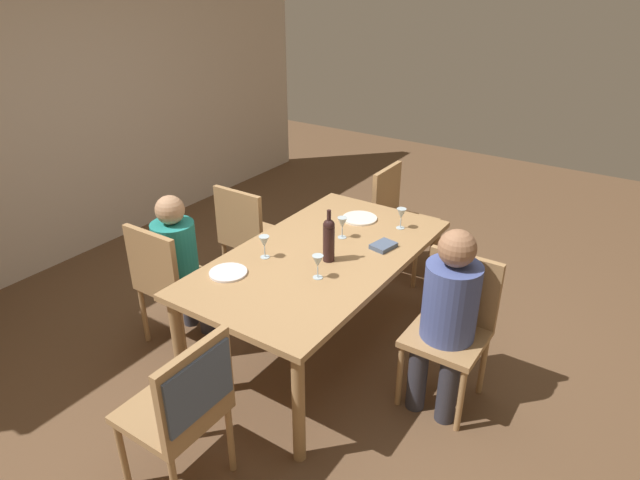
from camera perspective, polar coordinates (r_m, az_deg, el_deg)
The scene contains 19 objects.
ground_plane at distance 3.96m, azimuth 0.00°, elevation -11.13°, with size 10.00×10.00×0.00m, color brown.
rear_room_partition at distance 5.26m, azimuth -26.00°, elevation 12.26°, with size 6.40×0.12×2.70m, color beige.
dining_table at distance 3.58m, azimuth 0.00°, elevation -2.55°, with size 1.86×1.02×0.75m.
chair_far_left at distance 3.86m, azimuth -15.42°, elevation -3.77°, with size 0.44×0.44×0.92m.
chair_near at distance 3.39m, azimuth 13.60°, elevation -8.06°, with size 0.44×0.44×0.92m.
chair_far_right at distance 4.37m, azimuth -7.33°, elevation 0.77°, with size 0.44×0.44×0.92m.
chair_left_end at distance 2.76m, azimuth -13.64°, elevation -15.81°, with size 0.44×0.46×0.92m.
chair_right_end at distance 4.71m, azimuth 8.01°, elevation 2.72°, with size 0.44×0.44×0.92m.
person_woman_host at distance 3.87m, azimuth -14.38°, elevation -1.76°, with size 0.33×0.29×1.10m.
person_man_bearded at distance 3.23m, azimuth 13.11°, elevation -7.10°, with size 0.36×0.32×1.16m.
wine_bottle_tall_green at distance 3.40m, azimuth 0.92°, elevation 0.15°, with size 0.07×0.07×0.34m.
wine_glass_near_left at distance 3.47m, azimuth -5.79°, elevation -0.25°, with size 0.07×0.07×0.15m.
wine_glass_centre at distance 3.89m, azimuth 8.42°, elevation 2.65°, with size 0.07×0.07×0.15m.
wine_glass_near_right at distance 3.71m, azimuth 2.33°, elevation 1.73°, with size 0.07×0.07×0.15m.
wine_glass_far at distance 3.23m, azimuth -0.24°, elevation -2.30°, with size 0.07×0.07×0.15m.
dinner_plate_host at distance 4.04m, azimuth 4.13°, elevation 2.26°, with size 0.25×0.25×0.01m, color white.
dinner_plate_guest_left at distance 3.37m, azimuth -9.49°, elevation -3.35°, with size 0.23×0.23×0.01m, color white.
folded_napkin at distance 3.64m, azimuth 6.59°, elevation -0.59°, with size 0.16×0.12×0.03m, color #4C5B75.
handbag at distance 4.75m, azimuth 12.41°, elevation -3.18°, with size 0.28×0.12×0.22m, color brown.
Camera 1 is at (-2.60, -1.74, 2.42)m, focal length 30.90 mm.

